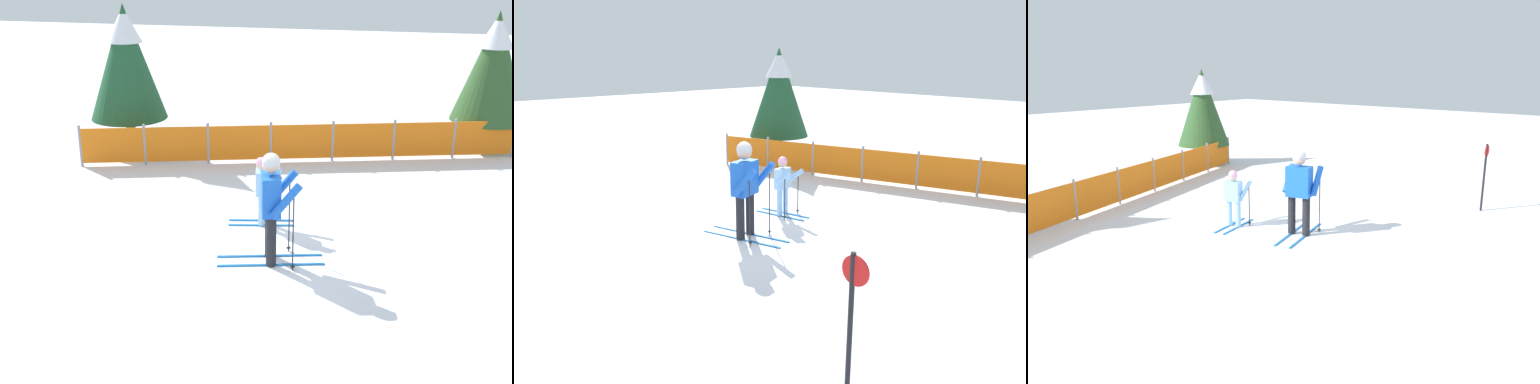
% 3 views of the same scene
% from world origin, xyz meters
% --- Properties ---
extents(ground_plane, '(60.00, 60.00, 0.00)m').
position_xyz_m(ground_plane, '(0.00, 0.00, 0.00)').
color(ground_plane, white).
extents(skier_adult, '(1.67, 0.86, 1.74)m').
position_xyz_m(skier_adult, '(0.28, -0.13, 1.03)').
color(skier_adult, '#1966B2').
rests_on(skier_adult, ground_plane).
extents(skier_child, '(1.17, 0.58, 1.21)m').
position_xyz_m(skier_child, '(-0.18, 1.24, 0.71)').
color(skier_child, '#1966B2').
rests_on(skier_child, ground_plane).
extents(safety_fence, '(9.36, 3.00, 0.93)m').
position_xyz_m(safety_fence, '(-0.11, 4.85, 0.46)').
color(safety_fence, gray).
rests_on(safety_fence, ground_plane).
extents(conifer_near, '(1.81, 1.81, 3.36)m').
position_xyz_m(conifer_near, '(-4.32, 5.08, 2.08)').
color(conifer_near, '#4C3823').
rests_on(conifer_near, ground_plane).
extents(trail_marker, '(0.28, 0.05, 1.57)m').
position_xyz_m(trail_marker, '(4.36, -2.35, 0.96)').
color(trail_marker, black).
rests_on(trail_marker, ground_plane).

